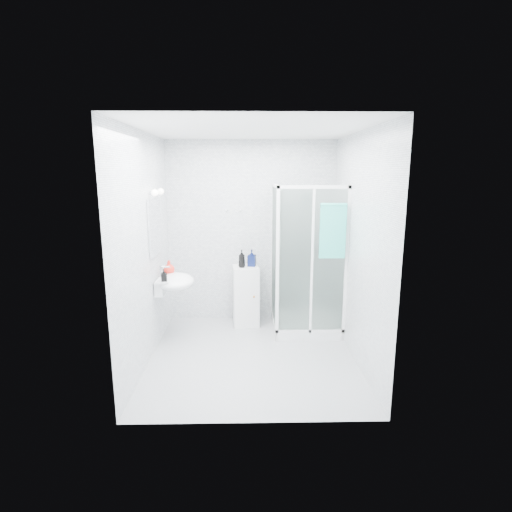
{
  "coord_description": "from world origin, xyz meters",
  "views": [
    {
      "loc": [
        -0.05,
        -4.42,
        2.16
      ],
      "look_at": [
        0.05,
        0.35,
        1.15
      ],
      "focal_mm": 28.0,
      "sensor_mm": 36.0,
      "label": 1
    }
  ],
  "objects_px": {
    "shampoo_bottle_b": "(252,258)",
    "soap_dispenser_black": "(164,275)",
    "wall_basin": "(174,282)",
    "shower_enclosure": "(301,300)",
    "soap_dispenser_orange": "(169,267)",
    "hand_towel": "(333,230)",
    "shampoo_bottle_a": "(242,259)",
    "storage_cabinet": "(246,296)"
  },
  "relations": [
    {
      "from": "hand_towel",
      "to": "soap_dispenser_black",
      "type": "height_order",
      "value": "hand_towel"
    },
    {
      "from": "wall_basin",
      "to": "hand_towel",
      "type": "xyz_separation_m",
      "value": [
        1.97,
        -0.09,
        0.67
      ]
    },
    {
      "from": "wall_basin",
      "to": "hand_towel",
      "type": "distance_m",
      "value": 2.09
    },
    {
      "from": "soap_dispenser_black",
      "to": "wall_basin",
      "type": "bearing_deg",
      "value": 67.3
    },
    {
      "from": "storage_cabinet",
      "to": "shampoo_bottle_a",
      "type": "xyz_separation_m",
      "value": [
        -0.05,
        -0.04,
        0.55
      ]
    },
    {
      "from": "wall_basin",
      "to": "soap_dispenser_black",
      "type": "distance_m",
      "value": 0.25
    },
    {
      "from": "soap_dispenser_black",
      "to": "shower_enclosure",
      "type": "bearing_deg",
      "value": 16.27
    },
    {
      "from": "shampoo_bottle_b",
      "to": "soap_dispenser_orange",
      "type": "bearing_deg",
      "value": -156.52
    },
    {
      "from": "hand_towel",
      "to": "shampoo_bottle_b",
      "type": "bearing_deg",
      "value": 144.7
    },
    {
      "from": "shampoo_bottle_a",
      "to": "soap_dispenser_orange",
      "type": "height_order",
      "value": "shampoo_bottle_a"
    },
    {
      "from": "wall_basin",
      "to": "storage_cabinet",
      "type": "height_order",
      "value": "wall_basin"
    },
    {
      "from": "storage_cabinet",
      "to": "hand_towel",
      "type": "height_order",
      "value": "hand_towel"
    },
    {
      "from": "wall_basin",
      "to": "shampoo_bottle_b",
      "type": "xyz_separation_m",
      "value": [
        0.99,
        0.61,
        0.18
      ]
    },
    {
      "from": "storage_cabinet",
      "to": "shampoo_bottle_b",
      "type": "xyz_separation_m",
      "value": [
        0.09,
        0.03,
        0.55
      ]
    },
    {
      "from": "shampoo_bottle_a",
      "to": "shampoo_bottle_b",
      "type": "distance_m",
      "value": 0.16
    },
    {
      "from": "shampoo_bottle_b",
      "to": "soap_dispenser_black",
      "type": "xyz_separation_m",
      "value": [
        -1.07,
        -0.8,
        -0.04
      ]
    },
    {
      "from": "shower_enclosure",
      "to": "shampoo_bottle_b",
      "type": "distance_m",
      "value": 0.9
    },
    {
      "from": "wall_basin",
      "to": "soap_dispenser_orange",
      "type": "distance_m",
      "value": 0.23
    },
    {
      "from": "hand_towel",
      "to": "soap_dispenser_black",
      "type": "bearing_deg",
      "value": -177.07
    },
    {
      "from": "shower_enclosure",
      "to": "hand_towel",
      "type": "height_order",
      "value": "shower_enclosure"
    },
    {
      "from": "storage_cabinet",
      "to": "soap_dispenser_black",
      "type": "xyz_separation_m",
      "value": [
        -0.98,
        -0.77,
        0.51
      ]
    },
    {
      "from": "shower_enclosure",
      "to": "soap_dispenser_orange",
      "type": "relative_size",
      "value": 10.92
    },
    {
      "from": "shower_enclosure",
      "to": "wall_basin",
      "type": "xyz_separation_m",
      "value": [
        -1.66,
        -0.32,
        0.35
      ]
    },
    {
      "from": "shampoo_bottle_a",
      "to": "soap_dispenser_orange",
      "type": "relative_size",
      "value": 1.35
    },
    {
      "from": "storage_cabinet",
      "to": "hand_towel",
      "type": "xyz_separation_m",
      "value": [
        1.07,
        -0.66,
        1.04
      ]
    },
    {
      "from": "shower_enclosure",
      "to": "shampoo_bottle_a",
      "type": "height_order",
      "value": "shower_enclosure"
    },
    {
      "from": "shower_enclosure",
      "to": "hand_towel",
      "type": "distance_m",
      "value": 1.14
    },
    {
      "from": "shower_enclosure",
      "to": "shampoo_bottle_a",
      "type": "bearing_deg",
      "value": 164.52
    },
    {
      "from": "hand_towel",
      "to": "soap_dispenser_orange",
      "type": "distance_m",
      "value": 2.13
    },
    {
      "from": "shampoo_bottle_b",
      "to": "soap_dispenser_black",
      "type": "distance_m",
      "value": 1.34
    },
    {
      "from": "shower_enclosure",
      "to": "shampoo_bottle_b",
      "type": "relative_size",
      "value": 8.5
    },
    {
      "from": "shower_enclosure",
      "to": "soap_dispenser_black",
      "type": "height_order",
      "value": "shower_enclosure"
    },
    {
      "from": "hand_towel",
      "to": "storage_cabinet",
      "type": "bearing_deg",
      "value": 148.14
    },
    {
      "from": "shampoo_bottle_b",
      "to": "hand_towel",
      "type": "bearing_deg",
      "value": -35.3
    },
    {
      "from": "shampoo_bottle_b",
      "to": "soap_dispenser_black",
      "type": "height_order",
      "value": "shampoo_bottle_b"
    },
    {
      "from": "soap_dispenser_black",
      "to": "soap_dispenser_orange",
      "type": "bearing_deg",
      "value": 90.24
    },
    {
      "from": "wall_basin",
      "to": "shampoo_bottle_a",
      "type": "distance_m",
      "value": 1.02
    },
    {
      "from": "soap_dispenser_orange",
      "to": "storage_cabinet",
      "type": "bearing_deg",
      "value": 23.77
    },
    {
      "from": "shampoo_bottle_a",
      "to": "shampoo_bottle_b",
      "type": "relative_size",
      "value": 1.05
    },
    {
      "from": "shower_enclosure",
      "to": "storage_cabinet",
      "type": "xyz_separation_m",
      "value": [
        -0.75,
        0.26,
        -0.02
      ]
    },
    {
      "from": "storage_cabinet",
      "to": "soap_dispenser_black",
      "type": "bearing_deg",
      "value": -147.74
    },
    {
      "from": "soap_dispenser_black",
      "to": "shampoo_bottle_b",
      "type": "bearing_deg",
      "value": 36.76
    }
  ]
}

